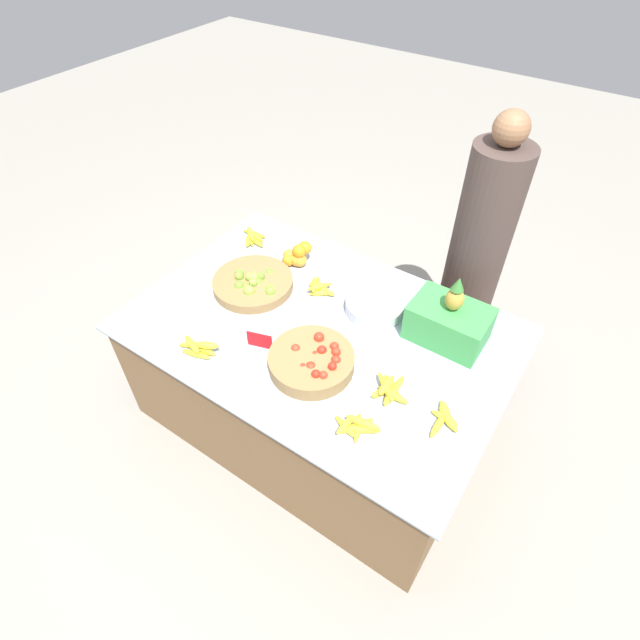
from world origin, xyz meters
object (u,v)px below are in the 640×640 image
metal_bowl (375,306)px  vendor_person (475,258)px  tomato_basket (312,361)px  price_sign (260,340)px  lime_bowl (253,283)px  produce_crate (449,322)px

metal_bowl → vendor_person: 0.71m
tomato_basket → price_sign: tomato_basket is taller
price_sign → vendor_person: (0.57, 1.16, -0.03)m
tomato_basket → metal_bowl: (0.05, 0.46, -0.01)m
tomato_basket → metal_bowl: 0.47m
lime_bowl → tomato_basket: tomato_basket is taller
vendor_person → tomato_basket: bearing=-105.3°
produce_crate → vendor_person: size_ratio=0.24×
tomato_basket → metal_bowl: size_ratio=1.32×
lime_bowl → produce_crate: 0.99m
produce_crate → tomato_basket: bearing=-129.7°
metal_bowl → price_sign: size_ratio=2.50×
tomato_basket → vendor_person: 1.16m
lime_bowl → metal_bowl: 0.63m
tomato_basket → lime_bowl: bearing=154.2°
metal_bowl → produce_crate: produce_crate is taller
lime_bowl → vendor_person: (0.86, 0.86, -0.02)m
price_sign → produce_crate: 0.86m
price_sign → produce_crate: size_ratio=0.32×
price_sign → produce_crate: produce_crate is taller
lime_bowl → produce_crate: (0.96, 0.23, 0.07)m
lime_bowl → produce_crate: produce_crate is taller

